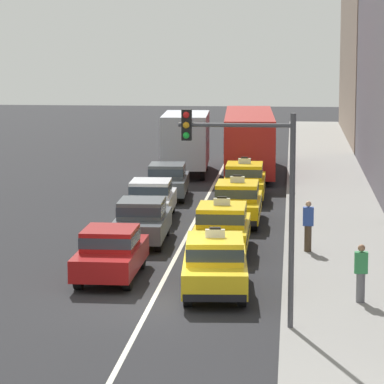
# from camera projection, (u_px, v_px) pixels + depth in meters

# --- Properties ---
(ground_plane) EXTENTS (160.00, 160.00, 0.00)m
(ground_plane) POSITION_uv_depth(u_px,v_px,m) (150.00, 306.00, 28.94)
(ground_plane) COLOR #232326
(lane_stripe_left_right) EXTENTS (0.14, 80.00, 0.01)m
(lane_stripe_left_right) POSITION_uv_depth(u_px,v_px,m) (208.00, 195.00, 48.63)
(lane_stripe_left_right) COLOR silver
(lane_stripe_left_right) RESTS_ON ground
(sidewalk_curb) EXTENTS (4.00, 90.00, 0.15)m
(sidewalk_curb) POSITION_uv_depth(u_px,v_px,m) (334.00, 214.00, 43.17)
(sidewalk_curb) COLOR gray
(sidewalk_curb) RESTS_ON ground
(sedan_left_nearest) EXTENTS (1.78, 4.31, 1.58)m
(sedan_left_nearest) POSITION_uv_depth(u_px,v_px,m) (111.00, 252.00, 32.02)
(sedan_left_nearest) COLOR black
(sedan_left_nearest) RESTS_ON ground
(sedan_left_second) EXTENTS (1.87, 4.34, 1.58)m
(sedan_left_second) POSITION_uv_depth(u_px,v_px,m) (142.00, 220.00, 37.46)
(sedan_left_second) COLOR black
(sedan_left_second) RESTS_ON ground
(sedan_left_third) EXTENTS (1.91, 4.36, 1.58)m
(sedan_left_third) POSITION_uv_depth(u_px,v_px,m) (151.00, 198.00, 42.37)
(sedan_left_third) COLOR black
(sedan_left_third) RESTS_ON ground
(sedan_left_fourth) EXTENTS (1.96, 4.38, 1.58)m
(sedan_left_fourth) POSITION_uv_depth(u_px,v_px,m) (167.00, 180.00, 47.70)
(sedan_left_fourth) COLOR black
(sedan_left_fourth) RESTS_ON ground
(box_truck_left_fifth) EXTENTS (2.53, 7.05, 3.27)m
(box_truck_left_fifth) POSITION_uv_depth(u_px,v_px,m) (187.00, 141.00, 55.79)
(box_truck_left_fifth) COLOR black
(box_truck_left_fifth) RESTS_ON ground
(taxi_right_nearest) EXTENTS (2.11, 4.67, 1.96)m
(taxi_right_nearest) POSITION_uv_depth(u_px,v_px,m) (215.00, 264.00, 30.20)
(taxi_right_nearest) COLOR black
(taxi_right_nearest) RESTS_ON ground
(taxi_right_second) EXTENTS (1.86, 4.57, 1.96)m
(taxi_right_second) POSITION_uv_depth(u_px,v_px,m) (222.00, 227.00, 35.83)
(taxi_right_second) COLOR black
(taxi_right_second) RESTS_ON ground
(taxi_right_third) EXTENTS (1.83, 4.56, 1.96)m
(taxi_right_third) POSITION_uv_depth(u_px,v_px,m) (237.00, 202.00, 41.26)
(taxi_right_third) COLOR black
(taxi_right_third) RESTS_ON ground
(taxi_right_fourth) EXTENTS (1.85, 4.57, 1.96)m
(taxi_right_fourth) POSITION_uv_depth(u_px,v_px,m) (244.00, 181.00, 47.18)
(taxi_right_fourth) COLOR black
(taxi_right_fourth) RESTS_ON ground
(bus_right_fifth) EXTENTS (3.03, 11.31, 3.22)m
(bus_right_fifth) POSITION_uv_depth(u_px,v_px,m) (249.00, 139.00, 56.17)
(bus_right_fifth) COLOR black
(bus_right_fifth) RESTS_ON ground
(pedestrian_near_crosswalk) EXTENTS (0.36, 0.24, 1.72)m
(pedestrian_near_crosswalk) POSITION_uv_depth(u_px,v_px,m) (308.00, 226.00, 35.33)
(pedestrian_near_crosswalk) COLOR #473828
(pedestrian_near_crosswalk) RESTS_ON sidewalk_curb
(pedestrian_mid_block) EXTENTS (0.36, 0.24, 1.61)m
(pedestrian_mid_block) POSITION_uv_depth(u_px,v_px,m) (361.00, 273.00, 28.64)
(pedestrian_mid_block) COLOR slate
(pedestrian_mid_block) RESTS_ON sidewalk_curb
(traffic_light_pole) EXTENTS (2.87, 0.33, 5.58)m
(traffic_light_pole) POSITION_uv_depth(u_px,v_px,m) (253.00, 181.00, 25.84)
(traffic_light_pole) COLOR #47474C
(traffic_light_pole) RESTS_ON ground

